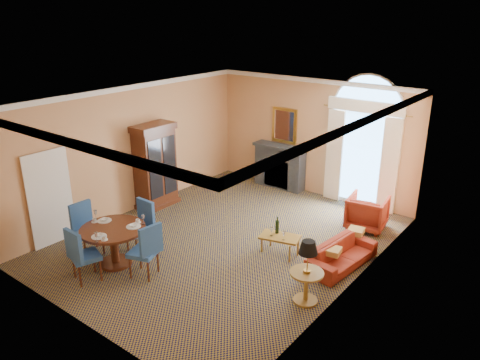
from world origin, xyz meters
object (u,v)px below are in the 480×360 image
Objects in this scene: dining_table at (114,238)px; coffee_table at (280,237)px; armoire at (155,167)px; side_table at (307,265)px; armchair at (367,212)px; sofa at (342,255)px.

coffee_table is at bearing 45.03° from dining_table.
armoire reaches higher than side_table.
side_table is at bearing -56.56° from coffee_table.
armoire is 5.51m from side_table.
armoire is 1.69× the size of dining_table.
side_table is at bearing 87.55° from armchair.
side_table is (3.73, 1.24, 0.15)m from dining_table.
coffee_table is at bearing 112.34° from sofa.
sofa is 1.92× the size of armchair.
sofa is 1.86× the size of coffee_table.
sofa is 1.33m from coffee_table.
coffee_table is at bearing 58.94° from armchair.
armchair reaches higher than coffee_table.
armchair is at bearing 54.49° from dining_table.
dining_table is 5.78m from armchair.
coffee_table is (-0.96, -2.30, -0.00)m from armchair.
armchair is (4.95, 2.08, -0.66)m from armoire.
sofa is (5.27, 0.14, -0.81)m from armoire.
armchair is at bearing 52.22° from coffee_table.
dining_table is 3.41m from coffee_table.
sofa is at bearing 36.96° from dining_table.
armoire is 1.86× the size of side_table.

